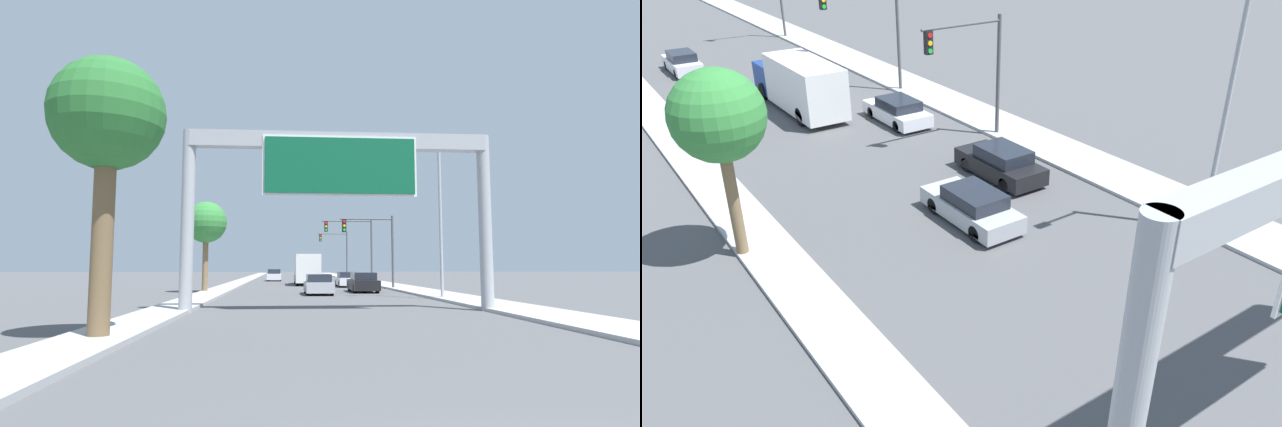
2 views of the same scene
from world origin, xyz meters
TOP-DOWN VIEW (x-y plane):
  - sidewalk_right at (7.75, 60.00)m, footprint 3.00×120.00m
  - median_strip_left at (-7.25, 60.00)m, footprint 2.00×120.00m
  - sign_gantry at (0.00, 17.91)m, footprint 13.45×0.73m
  - car_far_left at (3.50, 42.70)m, footprint 1.87×4.61m
  - car_far_center at (0.00, 30.90)m, footprint 1.82×4.50m
  - car_near_center at (3.50, 33.57)m, footprint 1.85×4.46m
  - car_near_right at (-3.50, 60.68)m, footprint 1.77×4.61m
  - truck_box_primary at (0.00, 47.70)m, footprint 2.38×8.93m
  - traffic_light_near_intersection at (5.30, 38.00)m, footprint 4.54×0.32m
  - traffic_light_mid_block at (5.15, 48.00)m, footprint 5.25×0.32m
  - traffic_light_far_intersection at (5.48, 68.00)m, footprint 4.26×0.32m
  - palm_tree_foreground at (-7.18, 10.27)m, footprint 3.07×3.07m
  - palm_tree_background at (-8.03, 33.46)m, footprint 3.01×3.01m
  - street_lamp_right at (6.60, 25.44)m, footprint 2.26×0.28m

SIDE VIEW (x-z plane):
  - sidewalk_right at x=7.75m, z-range 0.00..0.15m
  - median_strip_left at x=-7.25m, z-range 0.00..0.15m
  - car_far_left at x=3.50m, z-range -0.03..1.33m
  - car_far_center at x=0.00m, z-range -0.03..1.34m
  - car_near_center at x=3.50m, z-range -0.04..1.41m
  - car_near_right at x=-3.50m, z-range -0.04..1.44m
  - truck_box_primary at x=0.00m, z-range 0.04..3.08m
  - traffic_light_near_intersection at x=5.30m, z-range 1.09..7.22m
  - traffic_light_far_intersection at x=5.48m, z-range 1.14..7.92m
  - traffic_light_mid_block at x=5.15m, z-range 1.22..8.06m
  - palm_tree_background at x=-8.03m, z-range 1.72..8.32m
  - street_lamp_right at x=6.60m, z-range 0.74..9.93m
  - palm_tree_foreground at x=-7.18m, z-range 2.07..9.66m
  - sign_gantry at x=0.00m, z-range 2.01..9.74m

